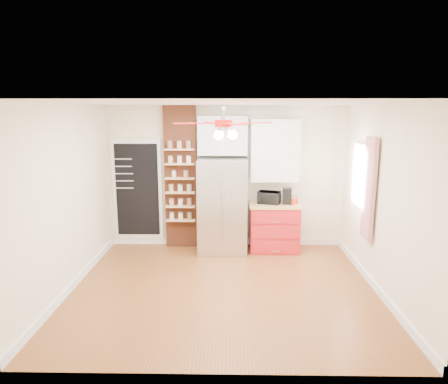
{
  "coord_description": "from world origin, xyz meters",
  "views": [
    {
      "loc": [
        0.11,
        -5.56,
        2.6
      ],
      "look_at": [
        -0.01,
        0.9,
        1.28
      ],
      "focal_mm": 32.0,
      "sensor_mm": 36.0,
      "label": 1
    }
  ],
  "objects_px": {
    "fridge": "(222,206)",
    "canister_left": "(293,201)",
    "coffee_maker": "(287,196)",
    "red_cabinet": "(274,227)",
    "pantry_jar_oats": "(174,174)",
    "toaster_oven": "(269,197)",
    "ceiling_fan": "(223,124)"
  },
  "relations": [
    {
      "from": "toaster_oven",
      "to": "coffee_maker",
      "type": "relative_size",
      "value": 1.36
    },
    {
      "from": "coffee_maker",
      "to": "ceiling_fan",
      "type": "bearing_deg",
      "value": -115.49
    },
    {
      "from": "fridge",
      "to": "canister_left",
      "type": "relative_size",
      "value": 13.79
    },
    {
      "from": "toaster_oven",
      "to": "canister_left",
      "type": "xyz_separation_m",
      "value": [
        0.43,
        -0.1,
        -0.05
      ]
    },
    {
      "from": "ceiling_fan",
      "to": "fridge",
      "type": "bearing_deg",
      "value": 91.76
    },
    {
      "from": "pantry_jar_oats",
      "to": "ceiling_fan",
      "type": "bearing_deg",
      "value": -61.9
    },
    {
      "from": "red_cabinet",
      "to": "pantry_jar_oats",
      "type": "xyz_separation_m",
      "value": [
        -1.89,
        0.13,
        0.98
      ]
    },
    {
      "from": "toaster_oven",
      "to": "pantry_jar_oats",
      "type": "relative_size",
      "value": 3.33
    },
    {
      "from": "pantry_jar_oats",
      "to": "red_cabinet",
      "type": "bearing_deg",
      "value": -3.87
    },
    {
      "from": "canister_left",
      "to": "pantry_jar_oats",
      "type": "relative_size",
      "value": 1.04
    },
    {
      "from": "toaster_oven",
      "to": "pantry_jar_oats",
      "type": "distance_m",
      "value": 1.84
    },
    {
      "from": "red_cabinet",
      "to": "coffee_maker",
      "type": "relative_size",
      "value": 3.16
    },
    {
      "from": "pantry_jar_oats",
      "to": "toaster_oven",
      "type": "bearing_deg",
      "value": -2.92
    },
    {
      "from": "toaster_oven",
      "to": "fridge",
      "type": "bearing_deg",
      "value": -156.5
    },
    {
      "from": "fridge",
      "to": "pantry_jar_oats",
      "type": "relative_size",
      "value": 14.37
    },
    {
      "from": "fridge",
      "to": "toaster_oven",
      "type": "bearing_deg",
      "value": 5.68
    },
    {
      "from": "toaster_oven",
      "to": "pantry_jar_oats",
      "type": "bearing_deg",
      "value": -165.1
    },
    {
      "from": "ceiling_fan",
      "to": "toaster_oven",
      "type": "height_order",
      "value": "ceiling_fan"
    },
    {
      "from": "red_cabinet",
      "to": "pantry_jar_oats",
      "type": "bearing_deg",
      "value": 176.13
    },
    {
      "from": "red_cabinet",
      "to": "canister_left",
      "type": "relative_size",
      "value": 7.41
    },
    {
      "from": "coffee_maker",
      "to": "red_cabinet",
      "type": "bearing_deg",
      "value": -170.69
    },
    {
      "from": "fridge",
      "to": "red_cabinet",
      "type": "distance_m",
      "value": 1.06
    },
    {
      "from": "toaster_oven",
      "to": "pantry_jar_oats",
      "type": "xyz_separation_m",
      "value": [
        -1.78,
        0.09,
        0.42
      ]
    },
    {
      "from": "fridge",
      "to": "red_cabinet",
      "type": "xyz_separation_m",
      "value": [
        0.97,
        0.05,
        -0.42
      ]
    },
    {
      "from": "red_cabinet",
      "to": "toaster_oven",
      "type": "relative_size",
      "value": 2.32
    },
    {
      "from": "ceiling_fan",
      "to": "pantry_jar_oats",
      "type": "relative_size",
      "value": 11.5
    },
    {
      "from": "fridge",
      "to": "red_cabinet",
      "type": "relative_size",
      "value": 1.86
    },
    {
      "from": "fridge",
      "to": "coffee_maker",
      "type": "xyz_separation_m",
      "value": [
        1.2,
        0.05,
        0.17
      ]
    },
    {
      "from": "canister_left",
      "to": "pantry_jar_oats",
      "type": "xyz_separation_m",
      "value": [
        -2.22,
        0.19,
        0.47
      ]
    },
    {
      "from": "fridge",
      "to": "coffee_maker",
      "type": "height_order",
      "value": "fridge"
    },
    {
      "from": "ceiling_fan",
      "to": "coffee_maker",
      "type": "height_order",
      "value": "ceiling_fan"
    },
    {
      "from": "red_cabinet",
      "to": "coffee_maker",
      "type": "distance_m",
      "value": 0.64
    }
  ]
}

